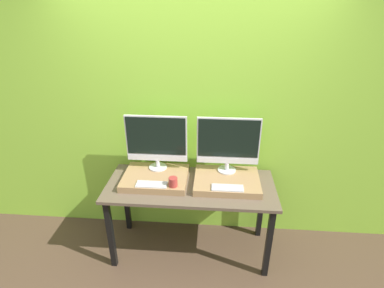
{
  "coord_description": "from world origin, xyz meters",
  "views": [
    {
      "loc": [
        0.2,
        -2.0,
        2.33
      ],
      "look_at": [
        0.0,
        0.51,
        1.12
      ],
      "focal_mm": 28.0,
      "sensor_mm": 36.0,
      "label": 1
    }
  ],
  "objects_px": {
    "keyboard_right": "(227,188)",
    "monitor_right": "(228,143)",
    "mug": "(173,182)",
    "monitor_left": "(156,141)",
    "keyboard_left": "(152,184)"
  },
  "relations": [
    {
      "from": "keyboard_right",
      "to": "monitor_right",
      "type": "bearing_deg",
      "value": 90.0
    },
    {
      "from": "mug",
      "to": "monitor_right",
      "type": "bearing_deg",
      "value": 32.6
    },
    {
      "from": "monitor_left",
      "to": "monitor_right",
      "type": "relative_size",
      "value": 1.0
    },
    {
      "from": "keyboard_right",
      "to": "monitor_left",
      "type": "bearing_deg",
      "value": 155.51
    },
    {
      "from": "mug",
      "to": "keyboard_right",
      "type": "bearing_deg",
      "value": -0.0
    },
    {
      "from": "keyboard_left",
      "to": "keyboard_right",
      "type": "distance_m",
      "value": 0.67
    },
    {
      "from": "monitor_left",
      "to": "mug",
      "type": "height_order",
      "value": "monitor_left"
    },
    {
      "from": "keyboard_left",
      "to": "monitor_right",
      "type": "height_order",
      "value": "monitor_right"
    },
    {
      "from": "mug",
      "to": "keyboard_right",
      "type": "distance_m",
      "value": 0.48
    },
    {
      "from": "mug",
      "to": "monitor_right",
      "type": "height_order",
      "value": "monitor_right"
    },
    {
      "from": "monitor_left",
      "to": "monitor_right",
      "type": "distance_m",
      "value": 0.67
    },
    {
      "from": "monitor_left",
      "to": "monitor_right",
      "type": "xyz_separation_m",
      "value": [
        0.67,
        0.0,
        0.0
      ]
    },
    {
      "from": "monitor_left",
      "to": "keyboard_left",
      "type": "height_order",
      "value": "monitor_left"
    },
    {
      "from": "keyboard_left",
      "to": "keyboard_right",
      "type": "bearing_deg",
      "value": 0.0
    },
    {
      "from": "monitor_left",
      "to": "keyboard_right",
      "type": "height_order",
      "value": "monitor_left"
    }
  ]
}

